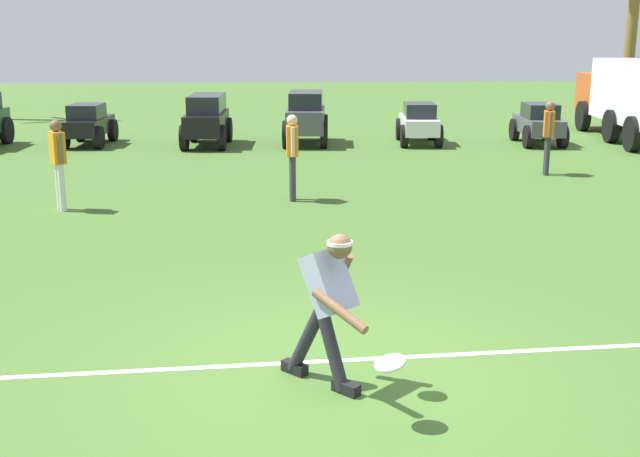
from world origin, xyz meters
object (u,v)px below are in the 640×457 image
teammate_midfield (292,149)px  parked_car_slot_b (88,124)px  frisbee_in_flight (390,363)px  parked_car_slot_f (539,123)px  frisbee_thrower (328,301)px  palm_tree_left_of_centre (634,9)px  parked_car_slot_e (419,123)px  parked_car_slot_c (207,118)px  box_truck (628,96)px  teammate_deep (58,156)px  parked_car_slot_d (306,116)px  teammate_near_sideline (548,131)px

teammate_midfield → parked_car_slot_b: 9.11m
frisbee_in_flight → parked_car_slot_f: parked_car_slot_f is taller
frisbee_thrower → palm_tree_left_of_centre: 23.65m
teammate_midfield → parked_car_slot_e: (3.58, 7.17, -0.38)m
frisbee_thrower → palm_tree_left_of_centre: size_ratio=0.22×
frisbee_thrower → parked_car_slot_c: 15.13m
parked_car_slot_f → box_truck: (2.71, 0.72, 0.67)m
teammate_deep → parked_car_slot_f: size_ratio=0.69×
frisbee_in_flight → parked_car_slot_e: size_ratio=0.14×
frisbee_thrower → parked_car_slot_d: size_ratio=0.58×
box_truck → teammate_near_sideline: bearing=-127.2°
frisbee_in_flight → parked_car_slot_b: size_ratio=0.14×
parked_car_slot_b → parked_car_slot_f: same height
teammate_deep → parked_car_slot_d: bearing=60.1°
parked_car_slot_e → parked_car_slot_b: bearing=178.5°
frisbee_in_flight → parked_car_slot_e: (3.02, 15.74, 0.04)m
teammate_deep → parked_car_slot_d: size_ratio=0.65×
frisbee_in_flight → teammate_deep: size_ratio=0.20×
teammate_deep → teammate_midfield: bearing=8.6°
frisbee_in_flight → palm_tree_left_of_centre: size_ratio=0.05×
frisbee_thrower → box_truck: box_truck is taller
palm_tree_left_of_centre → parked_car_slot_d: bearing=-154.4°
box_truck → parked_car_slot_b: bearing=-179.2°
teammate_deep → parked_car_slot_f: 13.13m
parked_car_slot_b → parked_car_slot_c: parked_car_slot_c is taller
teammate_near_sideline → teammate_deep: same height
parked_car_slot_b → parked_car_slot_e: same height
teammate_near_sideline → parked_car_slot_f: bearing=74.1°
teammate_near_sideline → parked_car_slot_d: (-4.95, 4.95, -0.20)m
parked_car_slot_c → box_truck: size_ratio=0.41×
parked_car_slot_c → parked_car_slot_f: (8.89, -0.24, -0.16)m
teammate_midfield → teammate_deep: bearing=-171.4°
frisbee_in_flight → parked_car_slot_c: size_ratio=0.13×
parked_car_slot_c → parked_car_slot_e: parked_car_slot_c is taller
parked_car_slot_b → teammate_deep: bearing=-80.9°
palm_tree_left_of_centre → teammate_near_sideline: bearing=-121.0°
frisbee_in_flight → box_truck: bearing=61.1°
parked_car_slot_b → parked_car_slot_e: (8.87, -0.23, 0.00)m
teammate_near_sideline → teammate_midfield: 5.96m
parked_car_slot_b → palm_tree_left_of_centre: (16.94, 5.21, 3.10)m
frisbee_thrower → parked_car_slot_c: frisbee_thrower is taller
parked_car_slot_d → parked_car_slot_b: bearing=178.8°
parked_car_slot_e → palm_tree_left_of_centre: size_ratio=0.36×
parked_car_slot_f → frisbee_in_flight: bearing=-111.9°
frisbee_thrower → teammate_deep: 8.33m
parked_car_slot_d → parked_car_slot_c: bearing=-176.5°
teammate_midfield → parked_car_slot_b: (-5.29, 7.41, -0.38)m
frisbee_in_flight → teammate_near_sideline: teammate_near_sideline is taller
frisbee_thrower → parked_car_slot_e: bearing=77.0°
teammate_near_sideline → frisbee_in_flight: bearing=-114.3°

